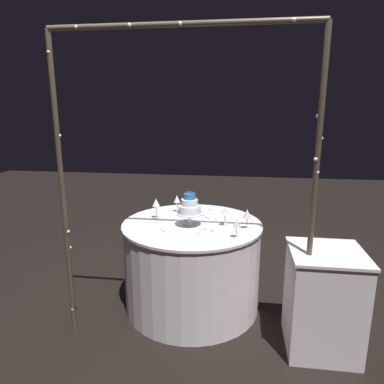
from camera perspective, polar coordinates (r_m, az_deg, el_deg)
name	(u,v)px	position (r m, az deg, el deg)	size (l,w,h in m)	color
ground_plane	(192,304)	(3.24, 0.00, -17.95)	(12.00, 12.00, 0.00)	black
decorative_arch	(182,154)	(2.29, -1.72, 6.24)	(1.77, 0.06, 2.21)	#473D2D
main_table	(192,265)	(3.06, 0.00, -11.88)	(1.17, 1.17, 0.76)	white
side_table	(323,300)	(2.73, 20.75, -16.32)	(0.50, 0.50, 0.75)	white
tiered_cake	(190,207)	(2.82, -0.40, -2.50)	(0.22, 0.22, 0.27)	silver
wine_glass_0	(156,203)	(3.02, -5.94, -1.86)	(0.07, 0.07, 0.18)	silver
wine_glass_1	(225,212)	(2.82, 5.46, -3.26)	(0.06, 0.06, 0.16)	silver
wine_glass_2	(237,224)	(2.58, 7.37, -5.17)	(0.06, 0.06, 0.16)	silver
wine_glass_3	(177,200)	(3.20, -2.49, -1.30)	(0.06, 0.06, 0.16)	silver
wine_glass_4	(247,214)	(2.78, 9.07, -3.66)	(0.06, 0.06, 0.16)	silver
cake_knife	(204,216)	(3.10, 2.02, -3.91)	(0.17, 0.26, 0.01)	silver
rose_petal_0	(186,220)	(3.00, -0.95, -4.58)	(0.03, 0.02, 0.00)	#EA6B84
rose_petal_1	(222,223)	(2.93, 5.00, -5.07)	(0.03, 0.02, 0.00)	#EA6B84
rose_petal_2	(164,231)	(2.74, -4.63, -6.40)	(0.03, 0.02, 0.00)	#EA6B84
rose_petal_3	(216,220)	(3.00, 4.00, -4.59)	(0.03, 0.02, 0.00)	#EA6B84
rose_petal_4	(198,234)	(2.68, 0.95, -6.88)	(0.03, 0.02, 0.00)	#EA6B84
rose_petal_5	(186,220)	(2.99, -1.00, -4.63)	(0.04, 0.03, 0.00)	#EA6B84
rose_petal_6	(186,211)	(3.23, -1.06, -3.22)	(0.03, 0.02, 0.00)	#EA6B84
rose_petal_7	(210,210)	(3.29, 3.01, -2.92)	(0.04, 0.03, 0.00)	#EA6B84
rose_petal_8	(161,230)	(2.77, -5.09, -6.18)	(0.03, 0.02, 0.00)	#EA6B84
rose_petal_9	(208,217)	(3.09, 2.61, -4.06)	(0.03, 0.02, 0.00)	#EA6B84
rose_petal_10	(212,231)	(2.74, 3.29, -6.40)	(0.04, 0.03, 0.00)	#EA6B84
rose_petal_11	(205,229)	(2.77, 2.08, -6.15)	(0.04, 0.03, 0.00)	#EA6B84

